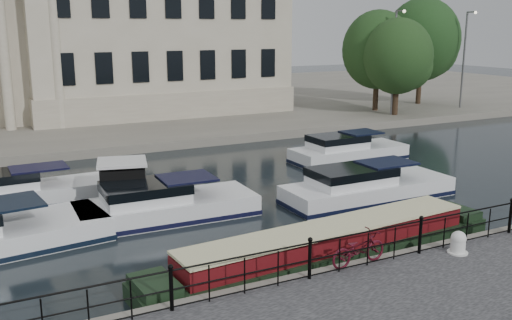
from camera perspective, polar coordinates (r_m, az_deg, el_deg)
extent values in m
plane|color=black|center=(18.25, 1.48, -10.67)|extent=(160.00, 160.00, 0.00)
cube|color=#6B665B|center=(54.71, -18.46, 5.06)|extent=(120.00, 42.00, 0.55)
cylinder|color=black|center=(14.47, -8.47, -12.71)|extent=(0.10, 0.10, 1.10)
sphere|color=black|center=(14.22, -8.55, -10.53)|extent=(0.14, 0.14, 0.14)
cylinder|color=black|center=(16.04, 5.39, -9.93)|extent=(0.10, 0.10, 1.10)
sphere|color=black|center=(15.81, 5.44, -7.93)|extent=(0.14, 0.14, 0.14)
cylinder|color=black|center=(18.36, 16.10, -7.36)|extent=(0.10, 0.10, 1.10)
sphere|color=black|center=(18.16, 16.22, -5.58)|extent=(0.14, 0.14, 0.14)
cylinder|color=black|center=(21.19, 24.09, -5.24)|extent=(0.10, 0.10, 1.10)
sphere|color=black|center=(21.02, 24.24, -3.69)|extent=(0.14, 0.14, 0.14)
cylinder|color=black|center=(15.85, 5.43, -8.27)|extent=(24.00, 0.05, 0.05)
cylinder|color=black|center=(16.04, 5.39, -9.93)|extent=(24.00, 0.04, 0.04)
cylinder|color=black|center=(16.23, 5.36, -11.46)|extent=(24.00, 0.04, 0.04)
cube|color=#ADA38C|center=(49.66, -10.95, 13.17)|extent=(20.00, 14.00, 14.00)
cube|color=#9E937F|center=(50.01, -10.65, 6.28)|extent=(20.30, 14.30, 2.00)
cube|color=#ADA38C|center=(43.94, -21.29, 10.59)|extent=(5.73, 4.06, 11.00)
cylinder|color=#ADA38C|center=(41.25, -19.33, 9.79)|extent=(0.70, 0.70, 9.80)
cylinder|color=#ADA38C|center=(41.64, -23.88, 9.44)|extent=(0.70, 0.70, 9.80)
cylinder|color=#59595B|center=(46.29, 13.61, 9.33)|extent=(0.16, 0.16, 8.00)
sphere|color=#FFF2CC|center=(45.58, 14.60, 14.20)|extent=(0.24, 0.24, 0.24)
cylinder|color=#59595B|center=(52.18, 20.05, 9.31)|extent=(0.16, 0.16, 8.00)
sphere|color=#FFF2CC|center=(51.53, 21.10, 13.59)|extent=(0.24, 0.24, 0.24)
imported|color=#4B0D1A|center=(17.12, 10.21, -8.73)|extent=(1.95, 0.78, 1.00)
cylinder|color=silver|center=(18.86, 19.54, -8.08)|extent=(0.45, 0.45, 0.47)
sphere|color=silver|center=(18.78, 19.60, -7.41)|extent=(0.47, 0.47, 0.47)
cylinder|color=silver|center=(18.93, 19.49, -8.68)|extent=(0.63, 0.63, 0.05)
cube|color=black|center=(18.83, 7.35, -9.68)|extent=(13.24, 2.71, 0.79)
cube|color=#540C10|center=(18.58, 7.41, -7.83)|extent=(10.60, 2.25, 0.61)
cube|color=beige|center=(18.44, 7.45, -6.67)|extent=(10.60, 2.30, 0.09)
cube|color=#6B665B|center=(24.16, -13.02, -4.82)|extent=(3.08, 2.76, 0.22)
cube|color=black|center=(23.86, -13.15, -2.43)|extent=(2.12, 2.12, 1.58)
cube|color=silver|center=(23.63, -13.27, -0.21)|extent=(2.34, 2.34, 0.11)
cube|color=white|center=(22.89, -8.86, -5.25)|extent=(7.08, 2.81, 1.20)
cube|color=black|center=(22.92, -8.85, -5.44)|extent=(7.15, 2.84, 0.18)
cube|color=white|center=(22.43, -10.99, -3.45)|extent=(3.21, 2.24, 0.90)
cube|color=black|center=(22.75, -6.95, -1.76)|extent=(2.15, 1.90, 0.08)
cube|color=white|center=(25.50, 11.13, -3.42)|extent=(7.78, 2.52, 1.20)
cube|color=black|center=(25.53, 11.13, -3.59)|extent=(7.85, 2.54, 0.18)
cube|color=white|center=(24.73, 9.51, -1.83)|extent=(3.50, 2.06, 0.90)
cube|color=black|center=(25.73, 12.91, -0.24)|extent=(2.33, 1.76, 0.08)
cube|color=white|center=(26.12, -22.67, -3.82)|extent=(7.68, 2.44, 1.20)
cube|color=black|center=(26.14, -22.65, -3.98)|extent=(7.76, 2.47, 0.18)
cube|color=black|center=(25.87, -20.92, -0.72)|extent=(2.33, 1.63, 0.08)
cube|color=white|center=(32.61, 9.26, 0.30)|extent=(6.76, 2.54, 1.20)
cube|color=black|center=(32.63, 9.26, 0.17)|extent=(6.83, 2.56, 0.18)
cube|color=white|center=(31.96, 8.17, 1.64)|extent=(3.06, 2.04, 0.90)
cube|color=black|center=(32.83, 10.48, 2.75)|extent=(2.04, 1.73, 0.08)
cylinder|color=black|center=(46.58, 13.78, 5.92)|extent=(0.44, 0.44, 2.47)
ellipsoid|color=#183811|center=(46.29, 14.01, 10.04)|extent=(5.36, 5.36, 5.93)
sphere|color=#183811|center=(46.43, 14.85, 9.13)|extent=(3.95, 3.95, 3.95)
cylinder|color=black|center=(48.73, 11.88, 6.46)|extent=(0.44, 0.44, 2.69)
ellipsoid|color=#173711|center=(48.46, 12.09, 10.74)|extent=(5.84, 5.84, 6.45)
sphere|color=#173711|center=(48.56, 12.91, 9.80)|extent=(4.30, 4.30, 4.30)
cylinder|color=black|center=(53.93, 15.98, 7.06)|extent=(0.44, 0.44, 3.06)
ellipsoid|color=#143611|center=(53.68, 16.27, 11.47)|extent=(6.65, 6.65, 7.35)
sphere|color=#143611|center=(53.83, 16.97, 10.50)|extent=(4.90, 4.90, 4.90)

